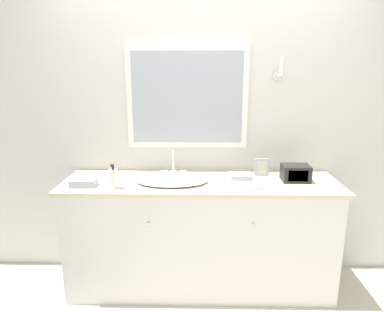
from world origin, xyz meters
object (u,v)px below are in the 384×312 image
appliance_box (296,173)px  soap_bottle (113,178)px  sink_basin (172,179)px  picture_frame (262,167)px

appliance_box → soap_bottle: bearing=-171.9°
sink_basin → picture_frame: 0.74m
picture_frame → sink_basin: bearing=-166.6°
soap_bottle → picture_frame: bearing=15.9°
picture_frame → appliance_box: bearing=-28.4°
soap_bottle → sink_basin: bearing=20.2°
appliance_box → sink_basin: bearing=-177.5°
appliance_box → picture_frame: bearing=151.6°
appliance_box → picture_frame: 0.27m
appliance_box → picture_frame: (-0.24, 0.13, 0.01)m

